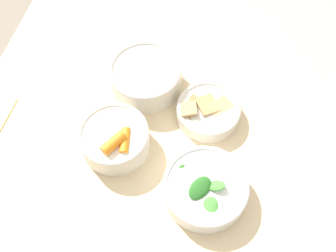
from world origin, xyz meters
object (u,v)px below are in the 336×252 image
(bowl_beans_hotdog, at_px, (146,78))
(bowl_greens, at_px, (206,188))
(bowl_carrots, at_px, (115,138))
(bowl_cookies, at_px, (208,111))

(bowl_beans_hotdog, bearing_deg, bowl_greens, -142.80)
(bowl_carrots, xyz_separation_m, bowl_cookies, (0.12, -0.19, -0.01))
(bowl_carrots, distance_m, bowl_greens, 0.22)
(bowl_carrots, xyz_separation_m, bowl_greens, (-0.07, -0.21, -0.01))
(bowl_carrots, distance_m, bowl_cookies, 0.22)
(bowl_greens, distance_m, bowl_cookies, 0.19)
(bowl_carrots, xyz_separation_m, bowl_beans_hotdog, (0.18, -0.03, -0.00))
(bowl_beans_hotdog, height_order, bowl_cookies, bowl_beans_hotdog)
(bowl_carrots, bearing_deg, bowl_beans_hotdog, -8.12)
(bowl_beans_hotdog, bearing_deg, bowl_carrots, 171.88)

